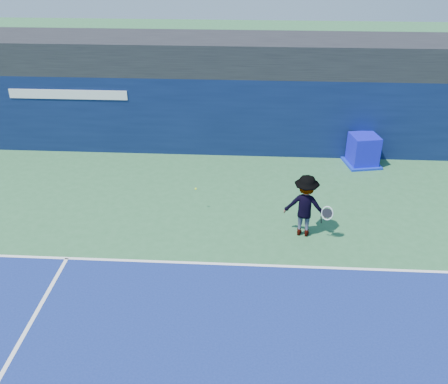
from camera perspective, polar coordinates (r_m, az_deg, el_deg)
The scene contains 7 objects.
ground at distance 11.21m, azimuth 2.87°, elevation -17.62°, with size 80.00×80.00×0.00m, color #2E663A.
baseline at distance 13.46m, azimuth 3.08°, elevation -8.33°, with size 24.00×0.10×0.01m, color white.
stadium_band at distance 19.77m, azimuth 3.69°, elevation 15.48°, with size 36.00×3.00×1.20m, color black.
back_wall_assembly at distance 19.41m, azimuth 3.47°, elevation 8.76°, with size 36.00×1.03×3.00m.
equipment_cart at distance 19.32m, azimuth 15.60°, elevation 4.51°, with size 1.42×1.42×1.16m.
tennis_player at distance 14.38m, azimuth 9.27°, elevation -1.57°, with size 1.43×0.94×1.89m.
tennis_ball at distance 15.49m, azimuth -3.24°, elevation 0.36°, with size 0.06×0.06×0.06m.
Camera 1 is at (-0.07, -7.75, 8.10)m, focal length 40.00 mm.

